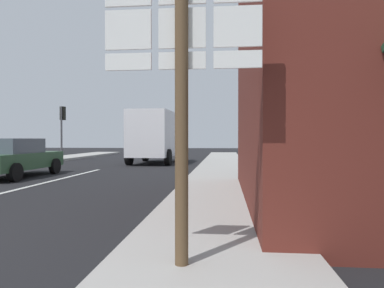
{
  "coord_description": "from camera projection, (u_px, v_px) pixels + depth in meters",
  "views": [
    {
      "loc": [
        5.92,
        -3.59,
        1.46
      ],
      "look_at": [
        4.52,
        10.95,
        1.24
      ],
      "focal_mm": 32.0,
      "sensor_mm": 36.0,
      "label": 1
    }
  ],
  "objects": [
    {
      "name": "ground_plane",
      "position": [
        81.0,
        174.0,
        14.11
      ],
      "size": [
        80.0,
        80.0,
        0.0
      ],
      "primitive_type": "plane",
      "color": "black"
    },
    {
      "name": "sidewalk_right",
      "position": [
        221.0,
        180.0,
        11.57
      ],
      "size": [
        2.4,
        44.0,
        0.14
      ],
      "primitive_type": "cube",
      "color": "#9E9B96",
      "rests_on": "ground"
    },
    {
      "name": "lane_centre_stripe",
      "position": [
        25.0,
        188.0,
        10.13
      ],
      "size": [
        0.16,
        12.0,
        0.01
      ],
      "primitive_type": "cube",
      "color": "silver",
      "rests_on": "ground"
    },
    {
      "name": "sedan_far",
      "position": [
        14.0,
        157.0,
        12.94
      ],
      "size": [
        1.99,
        4.21,
        1.47
      ],
      "color": "#2D5133",
      "rests_on": "ground"
    },
    {
      "name": "delivery_truck",
      "position": [
        155.0,
        136.0,
        20.25
      ],
      "size": [
        2.63,
        5.07,
        3.05
      ],
      "color": "silver",
      "rests_on": "ground"
    },
    {
      "name": "route_sign_post",
      "position": [
        182.0,
        87.0,
        3.57
      ],
      "size": [
        1.66,
        0.14,
        3.2
      ],
      "color": "brown",
      "rests_on": "ground"
    },
    {
      "name": "traffic_light_far_left",
      "position": [
        62.0,
        121.0,
        22.84
      ],
      "size": [
        0.3,
        0.49,
        3.62
      ],
      "color": "#47474C",
      "rests_on": "ground"
    }
  ]
}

